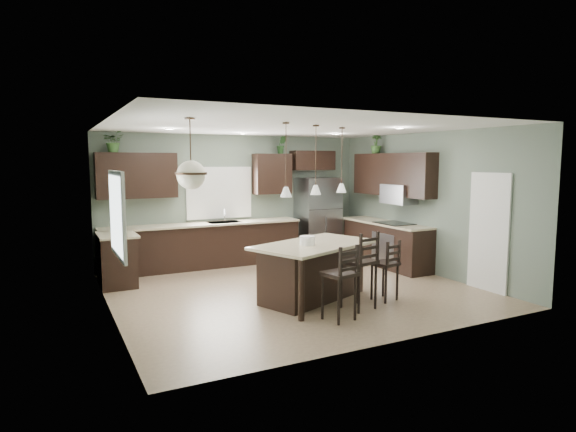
% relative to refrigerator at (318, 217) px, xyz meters
% --- Properties ---
extents(ground, '(6.00, 6.00, 0.00)m').
position_rel_refrigerator_xyz_m(ground, '(-1.88, -2.37, -0.93)').
color(ground, '#9E8466').
rests_on(ground, ground).
extents(pantry_door, '(0.04, 0.82, 2.04)m').
position_rel_refrigerator_xyz_m(pantry_door, '(1.10, -3.92, 0.09)').
color(pantry_door, white).
rests_on(pantry_door, ground).
extents(window_back, '(1.35, 0.02, 1.00)m').
position_rel_refrigerator_xyz_m(window_back, '(-2.28, 0.36, 0.62)').
color(window_back, white).
rests_on(window_back, room_shell).
extents(window_left, '(0.02, 1.10, 1.00)m').
position_rel_refrigerator_xyz_m(window_left, '(-4.86, -3.17, 0.62)').
color(window_left, white).
rests_on(window_left, room_shell).
extents(left_return_cabs, '(0.60, 0.90, 0.90)m').
position_rel_refrigerator_xyz_m(left_return_cabs, '(-4.58, -0.67, -0.48)').
color(left_return_cabs, black).
rests_on(left_return_cabs, ground).
extents(left_return_countertop, '(0.66, 0.96, 0.04)m').
position_rel_refrigerator_xyz_m(left_return_countertop, '(-4.56, -0.67, -0.01)').
color(left_return_countertop, beige).
rests_on(left_return_countertop, left_return_cabs).
extents(back_lower_cabs, '(4.20, 0.60, 0.90)m').
position_rel_refrigerator_xyz_m(back_lower_cabs, '(-2.73, 0.08, -0.48)').
color(back_lower_cabs, black).
rests_on(back_lower_cabs, ground).
extents(back_countertop, '(4.20, 0.66, 0.04)m').
position_rel_refrigerator_xyz_m(back_countertop, '(-2.73, 0.06, -0.01)').
color(back_countertop, beige).
rests_on(back_countertop, back_lower_cabs).
extents(sink_inset, '(0.70, 0.45, 0.01)m').
position_rel_refrigerator_xyz_m(sink_inset, '(-2.28, 0.06, 0.01)').
color(sink_inset, gray).
rests_on(sink_inset, back_countertop).
extents(faucet, '(0.02, 0.02, 0.28)m').
position_rel_refrigerator_xyz_m(faucet, '(-2.28, 0.03, 0.16)').
color(faucet, silver).
rests_on(faucet, back_countertop).
extents(back_upper_left, '(1.55, 0.34, 0.90)m').
position_rel_refrigerator_xyz_m(back_upper_left, '(-4.03, 0.21, 1.02)').
color(back_upper_left, black).
rests_on(back_upper_left, room_shell).
extents(back_upper_right, '(0.85, 0.34, 0.90)m').
position_rel_refrigerator_xyz_m(back_upper_right, '(-1.08, 0.21, 1.02)').
color(back_upper_right, black).
rests_on(back_upper_right, room_shell).
extents(fridge_header, '(1.05, 0.34, 0.45)m').
position_rel_refrigerator_xyz_m(fridge_header, '(-0.03, 0.21, 1.32)').
color(fridge_header, black).
rests_on(fridge_header, room_shell).
extents(right_lower_cabs, '(0.60, 2.35, 0.90)m').
position_rel_refrigerator_xyz_m(right_lower_cabs, '(0.82, -1.50, -0.48)').
color(right_lower_cabs, black).
rests_on(right_lower_cabs, ground).
extents(right_countertop, '(0.66, 2.35, 0.04)m').
position_rel_refrigerator_xyz_m(right_countertop, '(0.80, -1.50, -0.01)').
color(right_countertop, beige).
rests_on(right_countertop, right_lower_cabs).
extents(cooktop, '(0.58, 0.75, 0.02)m').
position_rel_refrigerator_xyz_m(cooktop, '(0.80, -1.77, 0.02)').
color(cooktop, black).
rests_on(cooktop, right_countertop).
extents(wall_oven_front, '(0.01, 0.72, 0.60)m').
position_rel_refrigerator_xyz_m(wall_oven_front, '(0.52, -1.77, -0.48)').
color(wall_oven_front, gray).
rests_on(wall_oven_front, right_lower_cabs).
extents(right_upper_cabs, '(0.34, 2.35, 0.90)m').
position_rel_refrigerator_xyz_m(right_upper_cabs, '(0.95, -1.50, 1.02)').
color(right_upper_cabs, black).
rests_on(right_upper_cabs, room_shell).
extents(microwave, '(0.40, 0.75, 0.40)m').
position_rel_refrigerator_xyz_m(microwave, '(0.90, -1.77, 0.62)').
color(microwave, gray).
rests_on(microwave, right_upper_cabs).
extents(refrigerator, '(0.90, 0.74, 1.85)m').
position_rel_refrigerator_xyz_m(refrigerator, '(0.00, 0.00, 0.00)').
color(refrigerator, gray).
rests_on(refrigerator, ground).
extents(kitchen_island, '(2.30, 1.81, 0.92)m').
position_rel_refrigerator_xyz_m(kitchen_island, '(-1.84, -3.07, -0.46)').
color(kitchen_island, black).
rests_on(kitchen_island, ground).
extents(serving_dish, '(0.24, 0.24, 0.14)m').
position_rel_refrigerator_xyz_m(serving_dish, '(-2.03, -3.14, 0.07)').
color(serving_dish, white).
rests_on(serving_dish, kitchen_island).
extents(bar_stool_left, '(0.48, 0.48, 1.09)m').
position_rel_refrigerator_xyz_m(bar_stool_left, '(-2.05, -4.09, -0.38)').
color(bar_stool_left, black).
rests_on(bar_stool_left, ground).
extents(bar_stool_center, '(0.52, 0.52, 1.20)m').
position_rel_refrigerator_xyz_m(bar_stool_center, '(-1.50, -3.78, -0.33)').
color(bar_stool_center, black).
rests_on(bar_stool_center, ground).
extents(bar_stool_right, '(0.44, 0.44, 0.99)m').
position_rel_refrigerator_xyz_m(bar_stool_right, '(-0.86, -3.60, -0.43)').
color(bar_stool_right, black).
rests_on(bar_stool_right, ground).
extents(pendant_left, '(0.17, 0.17, 1.10)m').
position_rel_refrigerator_xyz_m(pendant_left, '(-2.49, -3.32, 1.32)').
color(pendant_left, silver).
rests_on(pendant_left, room_shell).
extents(pendant_center, '(0.17, 0.17, 1.10)m').
position_rel_refrigerator_xyz_m(pendant_center, '(-1.84, -3.07, 1.32)').
color(pendant_center, silver).
rests_on(pendant_center, room_shell).
extents(pendant_right, '(0.17, 0.17, 1.10)m').
position_rel_refrigerator_xyz_m(pendant_right, '(-1.19, -2.81, 1.32)').
color(pendant_right, silver).
rests_on(pendant_right, room_shell).
extents(chandelier, '(0.42, 0.42, 0.94)m').
position_rel_refrigerator_xyz_m(chandelier, '(-3.93, -3.39, 1.40)').
color(chandelier, beige).
rests_on(chandelier, room_shell).
extents(plant_back_left, '(0.43, 0.39, 0.43)m').
position_rel_refrigerator_xyz_m(plant_back_left, '(-4.44, 0.18, 1.69)').
color(plant_back_left, '#305826').
rests_on(plant_back_left, back_upper_left).
extents(plant_back_right, '(0.26, 0.24, 0.40)m').
position_rel_refrigerator_xyz_m(plant_back_right, '(-0.86, 0.18, 1.67)').
color(plant_back_right, '#22481F').
rests_on(plant_back_right, back_upper_right).
extents(plant_right_wall, '(0.31, 0.31, 0.43)m').
position_rel_refrigerator_xyz_m(plant_right_wall, '(0.92, -0.95, 1.69)').
color(plant_right_wall, '#355B27').
rests_on(plant_right_wall, right_upper_cabs).
extents(room_shell, '(6.00, 6.00, 6.00)m').
position_rel_refrigerator_xyz_m(room_shell, '(-1.88, -2.37, 0.77)').
color(room_shell, slate).
rests_on(room_shell, ground).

